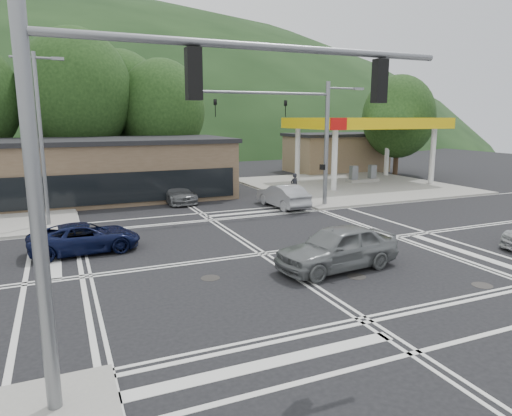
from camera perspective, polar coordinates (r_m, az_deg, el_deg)
name	(u,v)px	position (r m, az deg, el deg)	size (l,w,h in m)	color
ground	(263,254)	(19.73, 0.83, -5.75)	(120.00, 120.00, 0.00)	black
sidewalk_ne	(350,185)	(39.84, 11.71, 2.80)	(16.00, 16.00, 0.15)	gray
gas_station_canopy	(365,126)	(41.41, 13.48, 9.94)	(12.32, 8.34, 5.75)	silver
convenience_store	(336,154)	(50.66, 9.94, 6.70)	(10.00, 6.00, 3.80)	#846B4F
commercial_row	(56,173)	(34.40, -23.74, 4.01)	(24.00, 8.00, 4.00)	brown
hill_north	(95,144)	(107.63, -19.44, 7.54)	(252.00, 126.00, 140.00)	black
tree_n_b	(76,92)	(41.28, -21.57, 13.30)	(9.00, 9.00, 12.98)	#382619
tree_n_c	(162,109)	(42.12, -11.69, 12.00)	(7.60, 7.60, 10.87)	#382619
tree_n_e	(121,103)	(45.58, -16.57, 12.52)	(8.40, 8.40, 11.98)	#382619
tree_ne	(398,117)	(48.91, 17.38, 10.83)	(7.20, 7.20, 9.99)	#382619
streetlight_nw	(42,132)	(26.21, -25.21, 8.63)	(2.50, 0.25, 9.00)	slate
signal_mast_ne	(310,129)	(29.36, 6.74, 9.82)	(11.65, 0.30, 8.00)	slate
signal_mast_sw	(136,152)	(9.12, -14.81, 6.82)	(9.14, 0.28, 8.00)	slate
car_blue_west	(85,238)	(21.16, -20.59, -3.50)	(2.13, 4.63, 1.29)	black
car_grey_center	(337,247)	(17.88, 10.12, -4.88)	(2.02, 5.01, 1.71)	slate
car_queue_a	(283,196)	(29.79, 3.37, 1.54)	(1.60, 4.58, 1.51)	#999A9F
car_queue_b	(178,180)	(37.58, -9.76, 3.49)	(1.89, 4.69, 1.60)	#B7B7B3
car_northbound	(175,192)	(32.02, -10.03, 1.93)	(1.90, 4.68, 1.36)	slate
pedestrian	(294,185)	(32.56, 4.80, 2.82)	(0.63, 0.42, 1.74)	black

